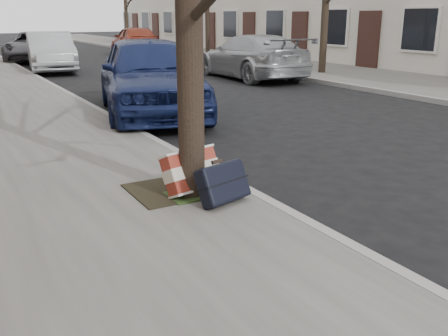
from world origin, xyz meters
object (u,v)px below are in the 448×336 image
suitcase_navy (223,182)px  car_near_front (150,75)px  car_near_mid (51,52)px  suitcase_red (192,171)px

suitcase_navy → car_near_front: bearing=60.3°
car_near_front → car_near_mid: 9.47m
suitcase_navy → car_near_front: size_ratio=0.12×
suitcase_red → car_near_front: car_near_front is taller
suitcase_navy → car_near_front: 5.57m
car_near_front → car_near_mid: (-0.01, 9.47, -0.10)m
suitcase_red → car_near_front: 5.19m
car_near_front → suitcase_navy: bearing=-90.1°
car_near_front → car_near_mid: size_ratio=1.11×
car_near_mid → suitcase_navy: bearing=-87.7°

